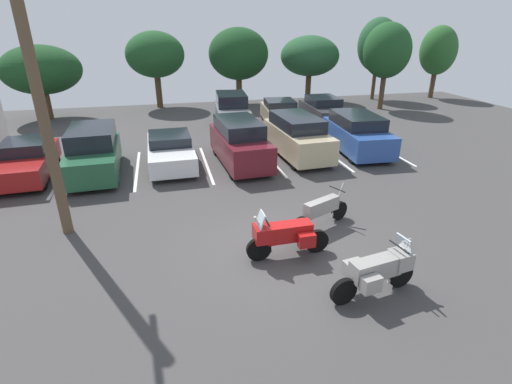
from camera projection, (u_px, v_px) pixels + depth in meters
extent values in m
cube|color=#423F3F|center=(279.00, 251.00, 10.72)|extent=(44.00, 44.00, 0.10)
cylinder|color=black|center=(259.00, 249.00, 10.09)|extent=(0.66, 0.13, 0.66)
cylinder|color=black|center=(317.00, 241.00, 10.46)|extent=(0.66, 0.13, 0.66)
cube|color=#A51414|center=(289.00, 232.00, 10.11)|extent=(1.23, 0.46, 0.46)
cylinder|color=#B2B2B7|center=(263.00, 235.00, 9.95)|extent=(0.51, 0.08, 1.13)
cylinder|color=black|center=(266.00, 220.00, 9.80)|extent=(0.05, 0.62, 0.04)
cube|color=#A51414|center=(263.00, 233.00, 9.93)|extent=(0.45, 0.52, 0.42)
cube|color=#B2C1CC|center=(261.00, 220.00, 9.75)|extent=(0.17, 0.44, 0.39)
cube|color=#A51414|center=(307.00, 240.00, 9.92)|extent=(0.44, 0.25, 0.36)
cube|color=#A51414|center=(297.00, 227.00, 10.56)|extent=(0.44, 0.25, 0.36)
cylinder|color=black|center=(401.00, 275.00, 9.09)|extent=(0.66, 0.22, 0.65)
cylinder|color=black|center=(344.00, 292.00, 8.51)|extent=(0.66, 0.22, 0.65)
cube|color=gray|center=(375.00, 268.00, 8.64)|extent=(1.25, 0.58, 0.45)
cylinder|color=#B2B2B7|center=(399.00, 261.00, 8.88)|extent=(0.51, 0.15, 1.12)
cylinder|color=black|center=(399.00, 247.00, 8.69)|extent=(0.14, 0.62, 0.04)
cube|color=gray|center=(400.00, 259.00, 8.87)|extent=(0.51, 0.53, 0.41)
cube|color=#B2C1CC|center=(405.00, 244.00, 8.72)|extent=(0.23, 0.46, 0.39)
cube|color=gray|center=(352.00, 268.00, 8.83)|extent=(0.47, 0.31, 0.36)
cube|color=gray|center=(371.00, 284.00, 8.27)|extent=(0.47, 0.31, 0.36)
cylinder|color=black|center=(339.00, 211.00, 12.21)|extent=(0.61, 0.36, 0.61)
cylinder|color=black|center=(301.00, 226.00, 11.27)|extent=(0.61, 0.36, 0.61)
cube|color=gray|center=(322.00, 206.00, 11.58)|extent=(1.27, 0.78, 0.44)
cylinder|color=#B2B2B7|center=(338.00, 200.00, 11.99)|extent=(0.48, 0.27, 1.08)
cylinder|color=black|center=(337.00, 189.00, 11.78)|extent=(0.29, 0.58, 0.04)
cube|color=silver|center=(62.00, 175.00, 15.84)|extent=(0.12, 4.95, 0.01)
cube|color=silver|center=(137.00, 169.00, 16.48)|extent=(0.12, 4.95, 0.01)
cube|color=silver|center=(206.00, 164.00, 17.11)|extent=(0.12, 4.95, 0.01)
cube|color=silver|center=(271.00, 159.00, 17.75)|extent=(0.12, 4.95, 0.01)
cube|color=silver|center=(330.00, 154.00, 18.38)|extent=(0.12, 4.95, 0.01)
cube|color=silver|center=(386.00, 150.00, 19.02)|extent=(0.12, 4.95, 0.01)
cube|color=maroon|center=(27.00, 163.00, 15.45)|extent=(2.04, 4.56, 0.74)
cube|color=black|center=(25.00, 146.00, 15.46)|extent=(1.75, 1.97, 0.47)
cylinder|color=black|center=(42.00, 180.00, 14.43)|extent=(0.26, 0.71, 0.70)
cylinder|color=black|center=(56.00, 156.00, 17.09)|extent=(0.26, 0.71, 0.70)
cylinder|color=black|center=(17.00, 159.00, 16.68)|extent=(0.26, 0.71, 0.70)
cube|color=#235638|center=(94.00, 158.00, 15.70)|extent=(2.07, 4.61, 0.97)
cube|color=black|center=(92.00, 136.00, 15.72)|extent=(1.85, 2.93, 0.70)
cylinder|color=black|center=(115.00, 178.00, 14.70)|extent=(0.25, 0.63, 0.62)
cylinder|color=black|center=(69.00, 183.00, 14.29)|extent=(0.25, 0.63, 0.62)
cylinder|color=black|center=(118.00, 154.00, 17.41)|extent=(0.25, 0.63, 0.62)
cylinder|color=black|center=(79.00, 157.00, 17.00)|extent=(0.25, 0.63, 0.62)
cube|color=white|center=(171.00, 152.00, 16.77)|extent=(1.96, 4.57, 0.74)
cube|color=black|center=(169.00, 138.00, 16.71)|extent=(1.76, 2.00, 0.41)
cylinder|color=black|center=(194.00, 168.00, 15.69)|extent=(0.23, 0.65, 0.65)
cylinder|color=black|center=(153.00, 172.00, 15.32)|extent=(0.23, 0.65, 0.65)
cylinder|color=black|center=(187.00, 147.00, 18.42)|extent=(0.23, 0.65, 0.65)
cylinder|color=black|center=(152.00, 149.00, 18.05)|extent=(0.23, 0.65, 0.65)
cube|color=maroon|center=(240.00, 147.00, 16.83)|extent=(2.06, 4.73, 1.12)
cube|color=black|center=(239.00, 127.00, 16.62)|extent=(1.81, 3.03, 0.61)
cylinder|color=black|center=(268.00, 167.00, 15.84)|extent=(0.26, 0.68, 0.67)
cylinder|color=black|center=(232.00, 170.00, 15.43)|extent=(0.26, 0.68, 0.67)
cylinder|color=black|center=(247.00, 145.00, 18.59)|extent=(0.26, 0.68, 0.67)
cylinder|color=black|center=(216.00, 148.00, 18.18)|extent=(0.26, 0.68, 0.67)
cube|color=#C1B289|center=(297.00, 140.00, 17.80)|extent=(2.06, 4.76, 1.09)
cube|color=black|center=(297.00, 122.00, 17.63)|extent=(1.83, 3.14, 0.57)
cylinder|color=black|center=(327.00, 158.00, 16.78)|extent=(0.26, 0.72, 0.71)
cylinder|color=black|center=(294.00, 161.00, 16.38)|extent=(0.26, 0.72, 0.71)
cylinder|color=black|center=(299.00, 139.00, 19.56)|extent=(0.26, 0.72, 0.71)
cylinder|color=black|center=(270.00, 141.00, 19.16)|extent=(0.26, 0.72, 0.71)
cube|color=#2D519E|center=(357.00, 137.00, 18.49)|extent=(2.25, 4.72, 1.03)
cube|color=black|center=(357.00, 120.00, 18.37)|extent=(1.98, 3.02, 0.55)
cylinder|color=black|center=(388.00, 154.00, 17.38)|extent=(0.26, 0.64, 0.63)
cylinder|color=black|center=(353.00, 156.00, 17.12)|extent=(0.26, 0.64, 0.63)
cylinder|color=black|center=(359.00, 136.00, 20.20)|extent=(0.26, 0.64, 0.63)
cylinder|color=black|center=(329.00, 137.00, 19.94)|extent=(0.26, 0.64, 0.63)
cube|color=slate|center=(232.00, 115.00, 22.71)|extent=(2.17, 4.46, 1.10)
cube|color=black|center=(231.00, 99.00, 22.63)|extent=(1.88, 2.76, 0.68)
cylinder|color=black|center=(249.00, 128.00, 21.66)|extent=(0.27, 0.62, 0.60)
cylinder|color=black|center=(221.00, 129.00, 21.45)|extent=(0.27, 0.62, 0.60)
cylinder|color=black|center=(242.00, 117.00, 24.32)|extent=(0.27, 0.62, 0.60)
cylinder|color=black|center=(218.00, 118.00, 24.11)|extent=(0.27, 0.62, 0.60)
cube|color=tan|center=(281.00, 115.00, 23.31)|extent=(2.28, 4.62, 0.82)
cube|color=black|center=(280.00, 104.00, 23.31)|extent=(1.89, 2.12, 0.44)
cylinder|color=black|center=(299.00, 125.00, 22.15)|extent=(0.29, 0.70, 0.69)
cylinder|color=black|center=(272.00, 126.00, 21.96)|extent=(0.29, 0.70, 0.69)
cylinder|color=black|center=(288.00, 114.00, 24.90)|extent=(0.29, 0.70, 0.69)
cylinder|color=black|center=(264.00, 115.00, 24.70)|extent=(0.29, 0.70, 0.69)
cube|color=#38383D|center=(323.00, 111.00, 24.39)|extent=(2.02, 4.50, 0.78)
cube|color=black|center=(323.00, 101.00, 24.24)|extent=(1.80, 2.30, 0.50)
cylinder|color=black|center=(345.00, 120.00, 23.30)|extent=(0.24, 0.66, 0.66)
cylinder|color=black|center=(319.00, 122.00, 23.00)|extent=(0.24, 0.66, 0.66)
cylinder|color=black|center=(326.00, 110.00, 26.00)|extent=(0.24, 0.66, 0.66)
cylinder|color=black|center=(303.00, 111.00, 25.70)|extent=(0.24, 0.66, 0.66)
cylinder|color=brown|center=(38.00, 96.00, 9.99)|extent=(0.30, 0.30, 8.02)
cylinder|color=#4C3823|center=(49.00, 107.00, 24.76)|extent=(0.30, 0.30, 1.60)
ellipsoid|color=#19421E|center=(41.00, 70.00, 23.84)|extent=(4.76, 4.76, 2.94)
cylinder|color=#4C3823|center=(373.00, 86.00, 31.12)|extent=(0.29, 0.29, 2.14)
ellipsoid|color=#23512D|center=(378.00, 45.00, 29.88)|extent=(3.14, 3.14, 4.01)
cylinder|color=#4C3823|center=(159.00, 93.00, 28.18)|extent=(0.43, 0.43, 2.11)
ellipsoid|color=#1E4C23|center=(155.00, 55.00, 27.12)|extent=(4.08, 4.08, 3.14)
cylinder|color=#4C3823|center=(239.00, 92.00, 29.27)|extent=(0.44, 0.44, 1.81)
ellipsoid|color=#19421E|center=(238.00, 54.00, 28.17)|extent=(4.35, 4.35, 3.66)
cylinder|color=#4C3823|center=(432.00, 86.00, 31.82)|extent=(0.38, 0.38, 1.83)
ellipsoid|color=#285B28|center=(438.00, 50.00, 30.70)|extent=(2.83, 2.83, 3.75)
cylinder|color=#4C3823|center=(308.00, 89.00, 30.29)|extent=(0.42, 0.42, 1.94)
ellipsoid|color=#23512D|center=(310.00, 56.00, 29.31)|extent=(4.42, 4.42, 2.94)
cylinder|color=#4C3823|center=(382.00, 94.00, 27.58)|extent=(0.35, 0.35, 2.16)
ellipsoid|color=#1E4C23|center=(387.00, 51.00, 26.41)|extent=(3.23, 3.23, 3.66)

